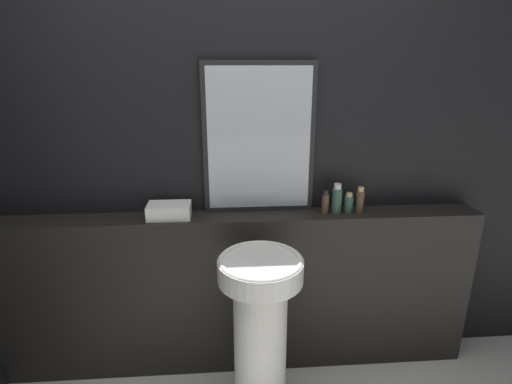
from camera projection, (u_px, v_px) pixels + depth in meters
wall_back at (238, 152)px, 2.12m from camera, size 8.00×0.06×2.50m
vanity_counter at (241, 292)px, 2.25m from camera, size 2.60×0.18×0.93m
pedestal_sink at (260, 328)px, 1.90m from camera, size 0.39×0.39×0.87m
mirror at (259, 140)px, 2.06m from camera, size 0.58×0.03×0.78m
towel_stack at (169, 211)px, 2.07m from camera, size 0.22×0.13×0.08m
shampoo_bottle at (325, 203)px, 2.12m from camera, size 0.04×0.04×0.13m
conditioner_bottle at (337, 200)px, 2.12m from camera, size 0.05×0.05×0.16m
lotion_bottle at (349, 204)px, 2.13m from camera, size 0.05×0.05×0.11m
body_wash_bottle at (360, 201)px, 2.13m from camera, size 0.04×0.04×0.14m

